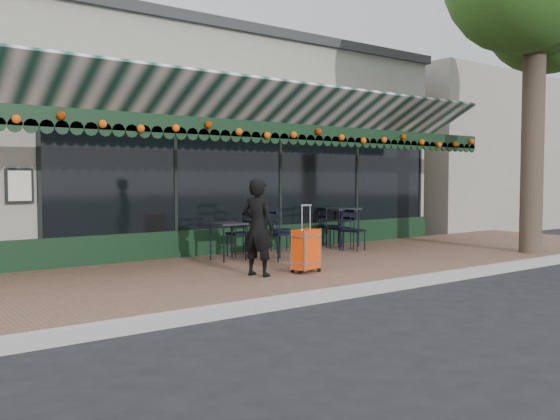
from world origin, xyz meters
TOP-DOWN VIEW (x-y plane):
  - ground at (0.00, 0.00)m, footprint 80.00×80.00m
  - sidewalk at (0.00, 2.00)m, footprint 18.00×4.00m
  - curb at (0.00, -0.08)m, footprint 18.00×0.16m
  - restaurant_building at (0.00, 7.84)m, footprint 12.00×9.60m
  - neighbor_building_right at (13.00, 8.00)m, footprint 12.00×8.00m
  - woman at (-0.95, 1.37)m, footprint 0.53×0.63m
  - suitcase at (-0.16, 1.20)m, footprint 0.52×0.39m
  - cafe_table_a at (2.74, 3.58)m, footprint 0.68×0.68m
  - cafe_table_b at (-0.39, 3.12)m, footprint 0.55×0.55m
  - chair_a_left at (2.37, 3.12)m, footprint 0.46×0.46m
  - chair_a_right at (2.52, 3.65)m, footprint 0.52×0.52m
  - chair_a_front at (2.40, 2.80)m, footprint 0.50×0.50m
  - chair_b_left at (0.08, 3.48)m, footprint 0.45×0.45m
  - chair_b_right at (1.13, 3.53)m, footprint 0.52×0.52m
  - chair_b_front at (0.35, 2.58)m, footprint 0.51×0.51m

SIDE VIEW (x-z plane):
  - ground at x=0.00m, z-range 0.00..0.00m
  - sidewalk at x=0.00m, z-range 0.00..0.15m
  - curb at x=0.00m, z-range 0.00..0.15m
  - suitcase at x=-0.16m, z-range -0.02..1.03m
  - chair_a_front at x=2.40m, z-range 0.15..0.95m
  - chair_b_left at x=0.08m, z-range 0.15..0.98m
  - chair_a_left at x=2.37m, z-range 0.15..0.99m
  - chair_b_right at x=1.13m, z-range 0.15..1.00m
  - chair_a_right at x=2.52m, z-range 0.15..1.00m
  - chair_b_front at x=0.35m, z-range 0.15..1.10m
  - cafe_table_b at x=-0.39m, z-range 0.42..1.10m
  - woman at x=-0.95m, z-range 0.15..1.62m
  - cafe_table_a at x=2.74m, z-range 0.48..1.32m
  - restaurant_building at x=0.00m, z-range 0.02..4.52m
  - neighbor_building_right at x=13.00m, z-range 0.00..4.80m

